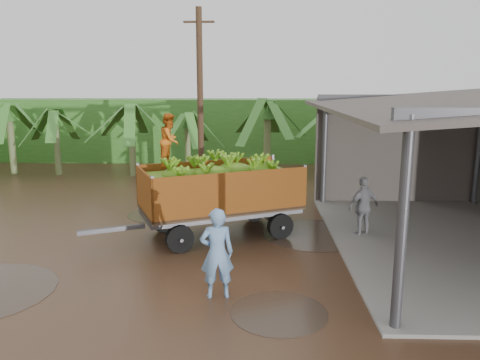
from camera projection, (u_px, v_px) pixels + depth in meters
The scene contains 7 objects.
ground at pixel (154, 255), 12.48m from camera, with size 100.00×100.00×0.00m, color black.
hedge_north at pixel (176, 130), 27.84m from camera, with size 22.00×3.00×3.60m, color #2D661E.
banana_trailer at pixel (219, 190), 13.89m from camera, with size 6.32×3.88×3.67m.
man_blue at pixel (217, 253), 9.88m from camera, with size 0.72×0.47×1.97m, color #668CBA.
man_grey at pixel (363, 207), 13.89m from camera, with size 1.07×0.44×1.82m, color gray.
utility_pole at pixel (200, 103), 18.50m from camera, with size 1.20×0.24×7.37m.
banana_plants at pixel (79, 151), 19.16m from camera, with size 24.07×20.29×3.84m.
Camera 1 is at (2.65, -11.74, 4.51)m, focal length 35.00 mm.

